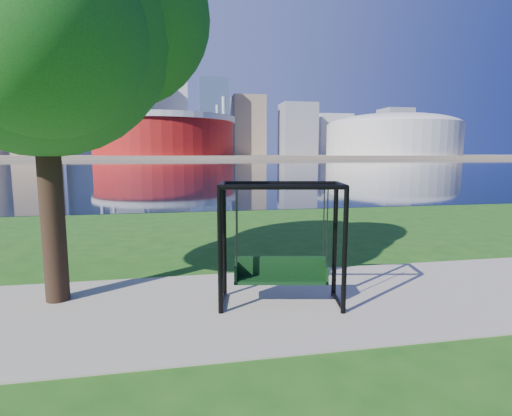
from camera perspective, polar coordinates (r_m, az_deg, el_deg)
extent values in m
plane|color=#1E5114|center=(8.27, 1.51, -12.27)|extent=(900.00, 900.00, 0.00)
cube|color=#9E937F|center=(7.81, 2.31, -13.40)|extent=(120.00, 4.00, 0.03)
cube|color=black|center=(109.64, -9.99, 6.13)|extent=(900.00, 180.00, 0.02)
cube|color=#937F60|center=(313.60, -10.58, 7.26)|extent=(900.00, 228.00, 2.00)
cylinder|color=maroon|center=(242.95, -12.95, 9.93)|extent=(80.00, 80.00, 22.00)
cylinder|color=silver|center=(243.53, -13.02, 12.16)|extent=(83.00, 83.00, 3.00)
cylinder|color=silver|center=(263.18, -5.53, 10.99)|extent=(2.00, 2.00, 32.00)
cylinder|color=silver|center=(265.26, -20.08, 10.54)|extent=(2.00, 2.00, 32.00)
cylinder|color=silver|center=(227.87, -21.62, 11.00)|extent=(2.00, 2.00, 32.00)
cylinder|color=silver|center=(225.45, -4.61, 11.55)|extent=(2.00, 2.00, 32.00)
cylinder|color=beige|center=(278.59, 18.83, 9.20)|extent=(84.00, 84.00, 20.00)
ellipsoid|color=beige|center=(279.03, 18.92, 11.04)|extent=(84.00, 84.00, 15.12)
cube|color=#998466|center=(325.80, -29.26, 14.38)|extent=(26.00, 26.00, 88.00)
cube|color=slate|center=(342.73, -23.01, 14.95)|extent=(30.00, 24.00, 95.00)
cube|color=gray|center=(316.89, -18.22, 13.71)|extent=(24.00, 24.00, 72.00)
cube|color=silver|center=(344.92, -12.49, 14.06)|extent=(32.00, 28.00, 80.00)
cube|color=slate|center=(319.95, -6.13, 12.73)|extent=(22.00, 22.00, 58.00)
cube|color=#998466|center=(338.18, -1.15, 11.65)|extent=(26.00, 26.00, 48.00)
cube|color=gray|center=(337.36, 5.98, 11.11)|extent=(28.00, 24.00, 42.00)
cube|color=silver|center=(373.89, 10.83, 10.22)|extent=(30.00, 26.00, 36.00)
cube|color=gray|center=(377.53, 19.16, 10.21)|extent=(24.00, 24.00, 40.00)
cube|color=#998466|center=(411.06, 22.99, 9.23)|extent=(26.00, 26.00, 32.00)
sphere|color=#998466|center=(335.41, -29.83, 22.43)|extent=(10.00, 10.00, 10.00)
cylinder|color=black|center=(7.00, -5.15, -6.31)|extent=(0.10, 0.10, 2.27)
cylinder|color=black|center=(7.14, 12.58, -6.19)|extent=(0.10, 0.10, 2.27)
cylinder|color=black|center=(7.86, -4.57, -4.74)|extent=(0.10, 0.10, 2.27)
cylinder|color=black|center=(7.98, 11.21, -4.67)|extent=(0.10, 0.10, 2.27)
cylinder|color=black|center=(6.80, 3.89, 2.99)|extent=(2.15, 0.50, 0.09)
cylinder|color=black|center=(7.68, 3.45, 3.54)|extent=(2.15, 0.50, 0.09)
cylinder|color=black|center=(7.25, -4.94, 3.28)|extent=(0.25, 0.89, 0.09)
cylinder|color=black|center=(7.74, -4.75, -13.11)|extent=(0.24, 0.89, 0.07)
cylinder|color=black|center=(7.39, 12.10, 3.22)|extent=(0.25, 0.89, 0.09)
cylinder|color=black|center=(7.86, 11.64, -12.90)|extent=(0.24, 0.89, 0.07)
cube|color=black|center=(7.59, 3.54, -10.21)|extent=(1.78, 0.76, 0.06)
cube|color=black|center=(7.71, 3.47, -8.23)|extent=(1.70, 0.37, 0.37)
cube|color=black|center=(7.54, -2.87, -9.21)|extent=(0.13, 0.45, 0.34)
cube|color=black|center=(7.64, 9.88, -9.10)|extent=(0.13, 0.45, 0.34)
cylinder|color=#2D2D32|center=(7.15, -2.83, -2.94)|extent=(0.03, 0.03, 1.43)
cylinder|color=#2D2D32|center=(7.26, 10.13, -2.90)|extent=(0.03, 0.03, 1.43)
cylinder|color=#2D2D32|center=(7.51, -2.69, -2.43)|extent=(0.03, 0.03, 1.43)
cylinder|color=#2D2D32|center=(7.61, 9.65, -2.40)|extent=(0.03, 0.03, 1.43)
cylinder|color=black|center=(8.36, -27.27, 2.37)|extent=(0.43, 0.43, 4.34)
sphere|color=#1B5418|center=(8.65, -28.57, 22.28)|extent=(4.74, 4.74, 4.74)
sphere|color=#1B5418|center=(9.06, -18.97, 24.65)|extent=(3.55, 3.55, 3.55)
sphere|color=#1B5418|center=(7.41, -27.91, 21.02)|extent=(3.16, 3.16, 3.16)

